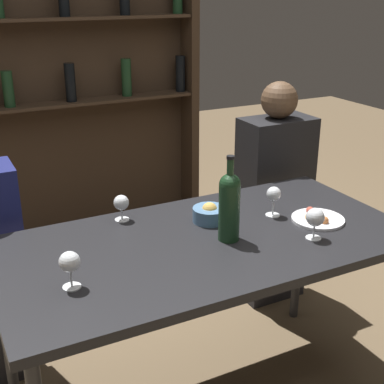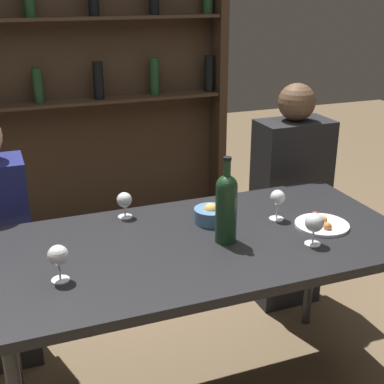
{
  "view_description": "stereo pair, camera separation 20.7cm",
  "coord_description": "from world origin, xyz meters",
  "px_view_note": "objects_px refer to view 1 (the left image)",
  "views": [
    {
      "loc": [
        -0.88,
        -1.6,
        1.67
      ],
      "look_at": [
        0.0,
        0.12,
        0.92
      ],
      "focal_mm": 50.0,
      "sensor_mm": 36.0,
      "label": 1
    },
    {
      "loc": [
        -0.69,
        -1.68,
        1.67
      ],
      "look_at": [
        0.0,
        0.12,
        0.92
      ],
      "focal_mm": 50.0,
      "sensor_mm": 36.0,
      "label": 2
    }
  ],
  "objects_px": {
    "food_plate_0": "(317,218)",
    "wine_glass_3": "(274,195)",
    "wine_bottle": "(229,204)",
    "snack_bowl": "(210,214)",
    "wine_glass_0": "(70,263)",
    "wine_glass_2": "(121,204)",
    "seated_person_right": "(273,201)",
    "wine_glass_1": "(315,218)"
  },
  "relations": [
    {
      "from": "food_plate_0",
      "to": "wine_glass_3",
      "type": "bearing_deg",
      "value": 136.12
    },
    {
      "from": "wine_bottle",
      "to": "food_plate_0",
      "type": "distance_m",
      "value": 0.43
    },
    {
      "from": "food_plate_0",
      "to": "snack_bowl",
      "type": "height_order",
      "value": "snack_bowl"
    },
    {
      "from": "wine_glass_0",
      "to": "wine_bottle",
      "type": "bearing_deg",
      "value": 6.52
    },
    {
      "from": "wine_glass_0",
      "to": "wine_glass_2",
      "type": "height_order",
      "value": "wine_glass_0"
    },
    {
      "from": "seated_person_right",
      "to": "wine_glass_0",
      "type": "bearing_deg",
      "value": -151.34
    },
    {
      "from": "wine_glass_2",
      "to": "seated_person_right",
      "type": "height_order",
      "value": "seated_person_right"
    },
    {
      "from": "wine_bottle",
      "to": "snack_bowl",
      "type": "distance_m",
      "value": 0.21
    },
    {
      "from": "snack_bowl",
      "to": "seated_person_right",
      "type": "relative_size",
      "value": 0.11
    },
    {
      "from": "food_plate_0",
      "to": "snack_bowl",
      "type": "relative_size",
      "value": 1.55
    },
    {
      "from": "wine_glass_0",
      "to": "snack_bowl",
      "type": "bearing_deg",
      "value": 21.34
    },
    {
      "from": "wine_glass_0",
      "to": "snack_bowl",
      "type": "relative_size",
      "value": 0.92
    },
    {
      "from": "wine_glass_3",
      "to": "seated_person_right",
      "type": "distance_m",
      "value": 0.71
    },
    {
      "from": "wine_glass_1",
      "to": "wine_glass_2",
      "type": "distance_m",
      "value": 0.77
    },
    {
      "from": "wine_glass_3",
      "to": "snack_bowl",
      "type": "distance_m",
      "value": 0.28
    },
    {
      "from": "wine_glass_3",
      "to": "snack_bowl",
      "type": "height_order",
      "value": "wine_glass_3"
    },
    {
      "from": "wine_glass_3",
      "to": "food_plate_0",
      "type": "distance_m",
      "value": 0.2
    },
    {
      "from": "wine_glass_2",
      "to": "snack_bowl",
      "type": "distance_m",
      "value": 0.36
    },
    {
      "from": "wine_glass_2",
      "to": "wine_glass_3",
      "type": "bearing_deg",
      "value": -22.84
    },
    {
      "from": "wine_glass_2",
      "to": "food_plate_0",
      "type": "distance_m",
      "value": 0.8
    },
    {
      "from": "wine_bottle",
      "to": "wine_glass_3",
      "type": "height_order",
      "value": "wine_bottle"
    },
    {
      "from": "wine_glass_3",
      "to": "snack_bowl",
      "type": "bearing_deg",
      "value": 164.94
    },
    {
      "from": "wine_glass_1",
      "to": "seated_person_right",
      "type": "distance_m",
      "value": 0.91
    },
    {
      "from": "wine_glass_1",
      "to": "food_plate_0",
      "type": "xyz_separation_m",
      "value": [
        0.12,
        0.12,
        -0.07
      ]
    },
    {
      "from": "wine_bottle",
      "to": "snack_bowl",
      "type": "height_order",
      "value": "wine_bottle"
    },
    {
      "from": "wine_bottle",
      "to": "wine_glass_2",
      "type": "bearing_deg",
      "value": 130.43
    },
    {
      "from": "wine_bottle",
      "to": "food_plate_0",
      "type": "xyz_separation_m",
      "value": [
        0.41,
        -0.02,
        -0.13
      ]
    },
    {
      "from": "wine_glass_2",
      "to": "wine_glass_0",
      "type": "bearing_deg",
      "value": -127.53
    },
    {
      "from": "wine_glass_2",
      "to": "food_plate_0",
      "type": "bearing_deg",
      "value": -27.54
    },
    {
      "from": "wine_glass_0",
      "to": "food_plate_0",
      "type": "relative_size",
      "value": 0.59
    },
    {
      "from": "wine_glass_0",
      "to": "seated_person_right",
      "type": "height_order",
      "value": "seated_person_right"
    },
    {
      "from": "food_plate_0",
      "to": "seated_person_right",
      "type": "xyz_separation_m",
      "value": [
        0.26,
        0.65,
        -0.21
      ]
    },
    {
      "from": "wine_bottle",
      "to": "wine_glass_2",
      "type": "height_order",
      "value": "wine_bottle"
    },
    {
      "from": "wine_glass_1",
      "to": "food_plate_0",
      "type": "distance_m",
      "value": 0.19
    },
    {
      "from": "wine_bottle",
      "to": "wine_glass_0",
      "type": "distance_m",
      "value": 0.63
    },
    {
      "from": "wine_glass_1",
      "to": "wine_glass_3",
      "type": "height_order",
      "value": "wine_glass_3"
    },
    {
      "from": "wine_glass_0",
      "to": "seated_person_right",
      "type": "distance_m",
      "value": 1.49
    },
    {
      "from": "wine_glass_2",
      "to": "seated_person_right",
      "type": "relative_size",
      "value": 0.09
    },
    {
      "from": "wine_glass_1",
      "to": "food_plate_0",
      "type": "relative_size",
      "value": 0.58
    },
    {
      "from": "snack_bowl",
      "to": "seated_person_right",
      "type": "height_order",
      "value": "seated_person_right"
    },
    {
      "from": "wine_glass_1",
      "to": "wine_glass_2",
      "type": "xyz_separation_m",
      "value": [
        -0.59,
        0.49,
        -0.01
      ]
    },
    {
      "from": "wine_bottle",
      "to": "wine_glass_3",
      "type": "xyz_separation_m",
      "value": [
        0.28,
        0.11,
        -0.05
      ]
    }
  ]
}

